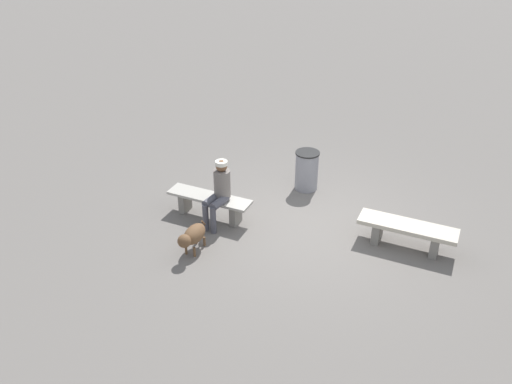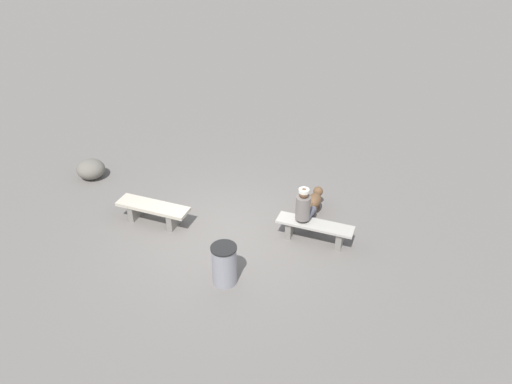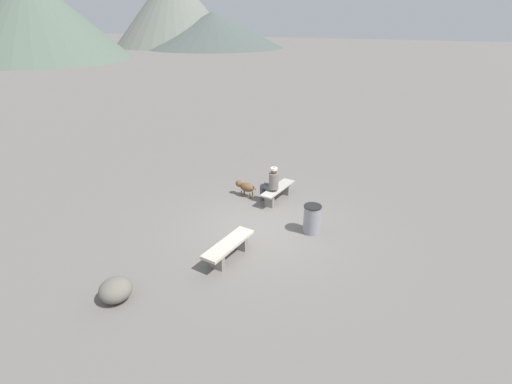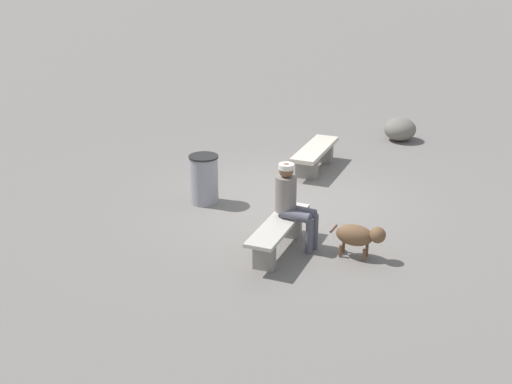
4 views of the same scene
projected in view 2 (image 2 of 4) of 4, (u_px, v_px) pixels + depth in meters
ground at (227, 237)px, 10.66m from camera, size 210.00×210.00×0.06m
bench_left at (153, 210)px, 10.93m from camera, size 1.75×0.72×0.46m
bench_right at (315, 229)px, 10.33m from camera, size 1.70×0.66×0.47m
seated_person at (305, 208)px, 10.27m from camera, size 0.43×0.65×1.28m
dog at (315, 199)px, 11.28m from camera, size 0.39×0.81×0.51m
trash_bin at (224, 264)px, 9.21m from camera, size 0.50×0.50×0.84m
boulder at (91, 169)px, 12.64m from camera, size 0.73×0.70×0.51m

